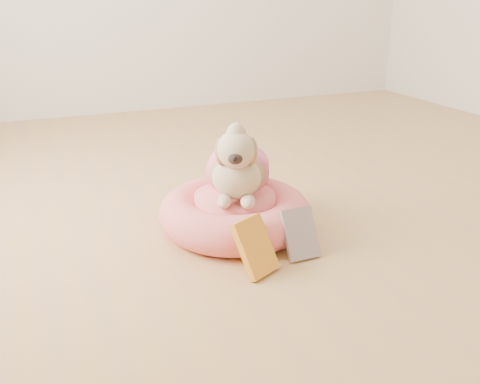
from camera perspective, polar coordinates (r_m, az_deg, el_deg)
name	(u,v)px	position (r m, az deg, el deg)	size (l,w,h in m)	color
floor	(322,220)	(2.15, 8.74, -2.92)	(4.50, 4.50, 0.00)	tan
pet_bed	(235,213)	(2.01, -0.55, -2.24)	(0.57, 0.57, 0.15)	#EA5B60
dog	(238,155)	(1.94, -0.26, 4.00)	(0.28, 0.41, 0.30)	brown
book_yellow	(255,247)	(1.71, 1.64, -5.87)	(0.12, 0.02, 0.19)	gold
book_white	(300,234)	(1.83, 6.44, -4.43)	(0.11, 0.02, 0.18)	white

